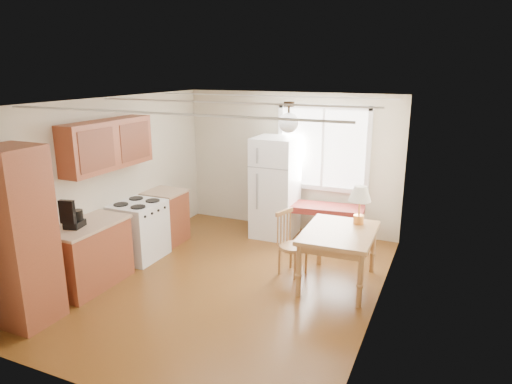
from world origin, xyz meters
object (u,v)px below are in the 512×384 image
Objects in this scene: refrigerator at (275,187)px; dining_table at (339,238)px; chair at (288,238)px; bench at (322,209)px.

dining_table is at bearing -44.36° from refrigerator.
refrigerator is 1.39× the size of dining_table.
refrigerator is 2.08m from dining_table.
refrigerator is at bearing 134.48° from dining_table.
chair is (-0.75, 0.06, -0.15)m from dining_table.
refrigerator is 1.90× the size of chair.
bench is at bearing 102.70° from chair.
bench is 1.56× the size of chair.
bench is at bearing 111.86° from dining_table.
dining_table is at bearing -72.88° from bench.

